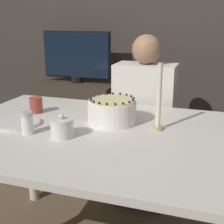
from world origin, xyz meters
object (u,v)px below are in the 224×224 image
at_px(cake, 112,111).
at_px(candle, 159,103).
at_px(sugar_bowl, 62,128).
at_px(person_man_blue_shirt, 143,133).
at_px(sugar_shaker, 27,123).
at_px(tv_monitor, 77,56).

distance_m(cake, candle, 0.25).
relative_size(sugar_bowl, person_man_blue_shirt, 0.09).
relative_size(sugar_bowl, sugar_shaker, 1.03).
distance_m(sugar_shaker, person_man_blue_shirt, 0.97).
bearing_deg(tv_monitor, cake, -57.04).
xyz_separation_m(cake, tv_monitor, (-0.65, 1.01, 0.14)).
relative_size(sugar_shaker, candle, 0.33).
distance_m(cake, tv_monitor, 1.21).
height_order(candle, tv_monitor, tv_monitor).
bearing_deg(tv_monitor, sugar_bowl, -68.27).
xyz_separation_m(sugar_bowl, person_man_blue_shirt, (0.19, 0.83, -0.30)).
bearing_deg(person_man_blue_shirt, tv_monitor, -31.84).
relative_size(cake, candle, 0.77).
height_order(sugar_shaker, tv_monitor, tv_monitor).
height_order(cake, sugar_shaker, cake).
height_order(sugar_bowl, sugar_shaker, sugar_bowl).
distance_m(cake, person_man_blue_shirt, 0.66).
relative_size(cake, tv_monitor, 0.40).
distance_m(person_man_blue_shirt, tv_monitor, 0.94).
xyz_separation_m(sugar_bowl, sugar_shaker, (-0.17, -0.02, 0.01)).
bearing_deg(candle, tv_monitor, 130.73).
relative_size(cake, person_man_blue_shirt, 0.21).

